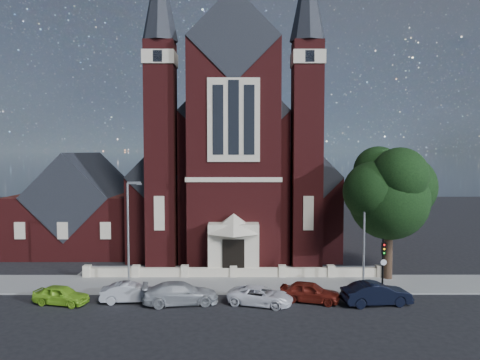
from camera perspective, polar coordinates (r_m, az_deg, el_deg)
The scene contains 16 objects.
ground at distance 47.43m, azimuth -0.67°, elevation -9.13°, with size 120.00×120.00×0.00m, color black.
pavement_strip at distance 37.25m, azimuth -0.84°, elevation -12.67°, with size 60.00×5.00×0.12m, color gray.
forecourt_paving at distance 41.11m, azimuth -0.76°, elevation -11.11°, with size 26.00×3.00×0.14m, color gray.
forecourt_wall at distance 39.18m, azimuth -0.80°, elevation -11.85°, with size 24.00×0.40×0.90m, color beige.
church at distance 54.26m, azimuth -0.59°, elevation 1.20°, with size 20.01×34.90×29.20m.
parish_hall at distance 52.34m, azimuth -18.48°, elevation -3.65°, with size 12.00×12.20×10.24m.
street_tree at distance 39.07m, azimuth 18.00°, elevation -1.68°, with size 6.40×6.60×10.70m.
street_lamp_left at distance 36.71m, azimuth -13.35°, elevation -5.64°, with size 1.16×0.22×8.09m.
street_lamp_right at distance 37.02m, azimuth 15.04°, elevation -5.59°, with size 1.16×0.22×8.09m.
traffic_signal at distance 36.16m, azimuth 17.06°, elevation -9.10°, with size 0.28×0.42×4.00m.
car_lime_van at distance 34.85m, azimuth -20.98°, elevation -12.95°, with size 1.53×3.80×1.29m, color #84C327.
car_silver_a at distance 33.98m, azimuth -13.21°, elevation -13.20°, with size 1.40×4.01×1.32m, color #ABAEB3.
car_silver_b at distance 32.93m, azimuth -7.25°, elevation -13.54°, with size 2.08×5.11×1.48m, color #9DA0A4.
car_white_suv at distance 32.62m, azimuth 2.50°, elevation -13.92°, with size 2.03×4.41×1.23m, color white.
car_dark_red at distance 33.48m, azimuth 8.51°, elevation -13.33°, with size 1.65×4.11×1.40m, color maroon.
car_navy at distance 33.81m, azimuth 16.28°, elevation -13.16°, with size 1.62×4.64×1.53m, color black.
Camera 1 is at (0.47, -31.27, 10.39)m, focal length 35.00 mm.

